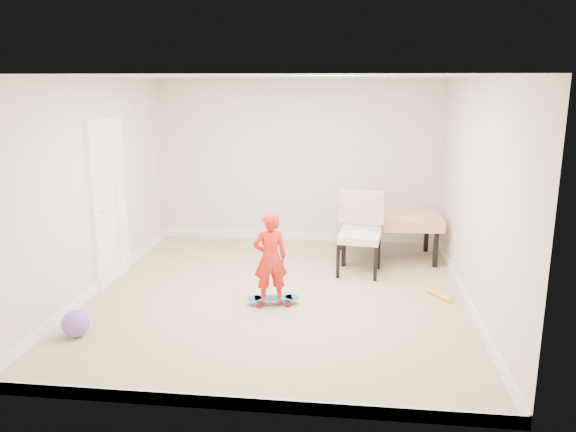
# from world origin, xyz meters

# --- Properties ---
(ground) EXTENTS (5.00, 5.00, 0.00)m
(ground) POSITION_xyz_m (0.00, 0.00, 0.00)
(ground) COLOR tan
(ground) RESTS_ON ground
(ceiling) EXTENTS (4.50, 5.00, 0.04)m
(ceiling) POSITION_xyz_m (0.00, 0.00, 2.58)
(ceiling) COLOR silver
(ceiling) RESTS_ON wall_back
(wall_back) EXTENTS (4.50, 0.04, 2.60)m
(wall_back) POSITION_xyz_m (0.00, 2.48, 1.30)
(wall_back) COLOR beige
(wall_back) RESTS_ON ground
(wall_front) EXTENTS (4.50, 0.04, 2.60)m
(wall_front) POSITION_xyz_m (0.00, -2.48, 1.30)
(wall_front) COLOR beige
(wall_front) RESTS_ON ground
(wall_left) EXTENTS (0.04, 5.00, 2.60)m
(wall_left) POSITION_xyz_m (-2.23, 0.00, 1.30)
(wall_left) COLOR beige
(wall_left) RESTS_ON ground
(wall_right) EXTENTS (0.04, 5.00, 2.60)m
(wall_right) POSITION_xyz_m (2.23, 0.00, 1.30)
(wall_right) COLOR beige
(wall_right) RESTS_ON ground
(door) EXTENTS (0.11, 0.94, 2.11)m
(door) POSITION_xyz_m (-2.22, 0.30, 1.02)
(door) COLOR white
(door) RESTS_ON ground
(baseboard_back) EXTENTS (4.50, 0.02, 0.12)m
(baseboard_back) POSITION_xyz_m (0.00, 2.49, 0.06)
(baseboard_back) COLOR white
(baseboard_back) RESTS_ON ground
(baseboard_front) EXTENTS (4.50, 0.02, 0.12)m
(baseboard_front) POSITION_xyz_m (0.00, -2.49, 0.06)
(baseboard_front) COLOR white
(baseboard_front) RESTS_ON ground
(baseboard_left) EXTENTS (0.02, 5.00, 0.12)m
(baseboard_left) POSITION_xyz_m (-2.24, 0.00, 0.06)
(baseboard_left) COLOR white
(baseboard_left) RESTS_ON ground
(baseboard_right) EXTENTS (0.02, 5.00, 0.12)m
(baseboard_right) POSITION_xyz_m (2.24, 0.00, 0.06)
(baseboard_right) COLOR white
(baseboard_right) RESTS_ON ground
(dining_table) EXTENTS (1.51, 1.00, 0.68)m
(dining_table) POSITION_xyz_m (1.39, 1.65, 0.34)
(dining_table) COLOR red
(dining_table) RESTS_ON ground
(dining_chair) EXTENTS (0.68, 0.75, 1.10)m
(dining_chair) POSITION_xyz_m (0.98, 0.91, 0.55)
(dining_chair) COLOR white
(dining_chair) RESTS_ON ground
(skateboard) EXTENTS (0.63, 0.33, 0.09)m
(skateboard) POSITION_xyz_m (-0.01, -0.30, 0.05)
(skateboard) COLOR blue
(skateboard) RESTS_ON ground
(child) EXTENTS (0.46, 0.37, 1.08)m
(child) POSITION_xyz_m (-0.04, -0.34, 0.54)
(child) COLOR red
(child) RESTS_ON ground
(balloon) EXTENTS (0.28, 0.28, 0.28)m
(balloon) POSITION_xyz_m (-1.90, -1.38, 0.14)
(balloon) COLOR #8054CB
(balloon) RESTS_ON ground
(foam_toy) EXTENTS (0.28, 0.36, 0.06)m
(foam_toy) POSITION_xyz_m (1.96, 0.13, 0.03)
(foam_toy) COLOR yellow
(foam_toy) RESTS_ON ground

